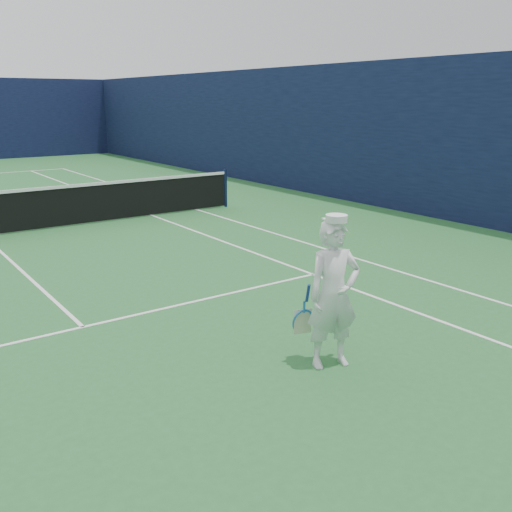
% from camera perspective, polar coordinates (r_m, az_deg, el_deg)
% --- Properties ---
extents(tennis_player, '(0.73, 0.64, 1.77)m').
position_cam_1_polar(tennis_player, '(6.48, 7.74, -3.80)').
color(tennis_player, white).
rests_on(tennis_player, ground).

